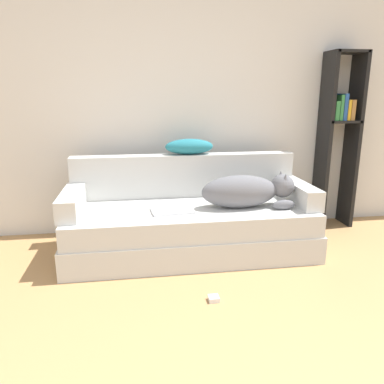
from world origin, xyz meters
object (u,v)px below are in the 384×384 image
at_px(dog, 247,191).
at_px(power_adapter, 214,299).
at_px(couch, 190,230).
at_px(throw_pillow, 189,147).
at_px(laptop, 172,210).
at_px(bookshelf, 339,132).

bearing_deg(dog, power_adapter, -120.27).
bearing_deg(couch, throw_pillow, 82.84).
height_order(couch, laptop, laptop).
distance_m(throw_pillow, bookshelf, 1.49).
xyz_separation_m(bookshelf, power_adapter, (-1.49, -1.27, -0.92)).
xyz_separation_m(couch, dog, (0.45, -0.08, 0.34)).
height_order(laptop, bookshelf, bookshelf).
bearing_deg(dog, throw_pillow, 133.27).
bearing_deg(laptop, throw_pillow, 60.67).
bearing_deg(laptop, dog, -2.62).
bearing_deg(dog, couch, 170.49).
distance_m(dog, throw_pillow, 0.67).
relative_size(bookshelf, power_adapter, 24.93).
bearing_deg(power_adapter, dog, 59.73).
relative_size(couch, bookshelf, 1.20).
relative_size(throw_pillow, power_adapter, 6.34).
xyz_separation_m(dog, bookshelf, (1.07, 0.55, 0.41)).
height_order(throw_pillow, power_adapter, throw_pillow).
bearing_deg(laptop, couch, 28.53).
height_order(laptop, power_adapter, laptop).
xyz_separation_m(couch, laptop, (-0.16, -0.11, 0.21)).
distance_m(bookshelf, power_adapter, 2.16).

